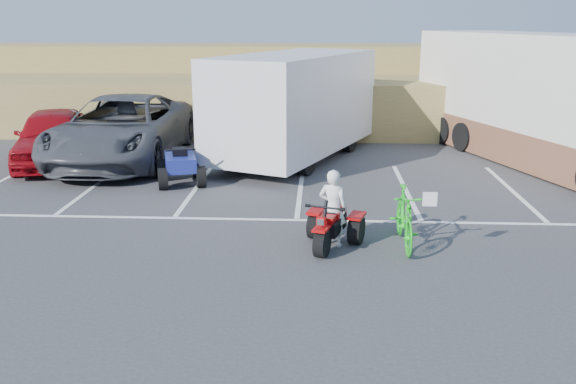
{
  "coord_description": "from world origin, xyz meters",
  "views": [
    {
      "loc": [
        0.46,
        -10.17,
        4.24
      ],
      "look_at": [
        -0.13,
        1.13,
        1.0
      ],
      "focal_mm": 38.0,
      "sensor_mm": 36.0,
      "label": 1
    }
  ],
  "objects_px": {
    "red_trike_atv": "(330,247)",
    "grey_pickup": "(122,129)",
    "green_dirt_bike": "(405,218)",
    "quad_atv_green": "(290,169)",
    "rider": "(333,208)",
    "quad_atv_blue": "(181,183)",
    "cargo_trailer": "(295,103)",
    "rv_motorhome": "(542,109)",
    "red_car": "(53,136)"
  },
  "relations": [
    {
      "from": "rider",
      "to": "quad_atv_blue",
      "type": "height_order",
      "value": "rider"
    },
    {
      "from": "grey_pickup",
      "to": "quad_atv_blue",
      "type": "bearing_deg",
      "value": -47.79
    },
    {
      "from": "red_car",
      "to": "cargo_trailer",
      "type": "height_order",
      "value": "cargo_trailer"
    },
    {
      "from": "red_trike_atv",
      "to": "green_dirt_bike",
      "type": "bearing_deg",
      "value": 24.78
    },
    {
      "from": "green_dirt_bike",
      "to": "quad_atv_green",
      "type": "xyz_separation_m",
      "value": [
        -2.5,
        6.14,
        -0.57
      ]
    },
    {
      "from": "red_car",
      "to": "quad_atv_green",
      "type": "bearing_deg",
      "value": -18.27
    },
    {
      "from": "cargo_trailer",
      "to": "green_dirt_bike",
      "type": "bearing_deg",
      "value": -49.3
    },
    {
      "from": "quad_atv_blue",
      "to": "quad_atv_green",
      "type": "bearing_deg",
      "value": 15.74
    },
    {
      "from": "green_dirt_bike",
      "to": "cargo_trailer",
      "type": "xyz_separation_m",
      "value": [
        -2.4,
        7.47,
        1.17
      ]
    },
    {
      "from": "cargo_trailer",
      "to": "rv_motorhome",
      "type": "xyz_separation_m",
      "value": [
        7.39,
        -0.09,
        -0.11
      ]
    },
    {
      "from": "red_car",
      "to": "cargo_trailer",
      "type": "xyz_separation_m",
      "value": [
        7.22,
        0.98,
        0.91
      ]
    },
    {
      "from": "rider",
      "to": "quad_atv_blue",
      "type": "distance_m",
      "value": 5.95
    },
    {
      "from": "grey_pickup",
      "to": "quad_atv_green",
      "type": "relative_size",
      "value": 4.35
    },
    {
      "from": "green_dirt_bike",
      "to": "cargo_trailer",
      "type": "height_order",
      "value": "cargo_trailer"
    },
    {
      "from": "grey_pickup",
      "to": "quad_atv_blue",
      "type": "relative_size",
      "value": 4.39
    },
    {
      "from": "cargo_trailer",
      "to": "quad_atv_blue",
      "type": "xyz_separation_m",
      "value": [
        -2.91,
        -3.1,
        -1.74
      ]
    },
    {
      "from": "rv_motorhome",
      "to": "red_trike_atv",
      "type": "bearing_deg",
      "value": -150.04
    },
    {
      "from": "red_trike_atv",
      "to": "rider",
      "type": "bearing_deg",
      "value": 90.0
    },
    {
      "from": "red_trike_atv",
      "to": "rv_motorhome",
      "type": "distance_m",
      "value": 10.04
    },
    {
      "from": "red_car",
      "to": "quad_atv_blue",
      "type": "bearing_deg",
      "value": -41.67
    },
    {
      "from": "cargo_trailer",
      "to": "quad_atv_blue",
      "type": "bearing_deg",
      "value": -110.36
    },
    {
      "from": "rider",
      "to": "red_trike_atv",
      "type": "bearing_deg",
      "value": 90.0
    },
    {
      "from": "red_trike_atv",
      "to": "rider",
      "type": "distance_m",
      "value": 0.77
    },
    {
      "from": "red_trike_atv",
      "to": "green_dirt_bike",
      "type": "xyz_separation_m",
      "value": [
        1.42,
        0.18,
        0.57
      ]
    },
    {
      "from": "grey_pickup",
      "to": "quad_atv_green",
      "type": "distance_m",
      "value": 5.33
    },
    {
      "from": "rv_motorhome",
      "to": "quad_atv_green",
      "type": "bearing_deg",
      "value": 169.66
    },
    {
      "from": "rider",
      "to": "quad_atv_blue",
      "type": "xyz_separation_m",
      "value": [
        -3.94,
        4.4,
        -0.75
      ]
    },
    {
      "from": "rider",
      "to": "grey_pickup",
      "type": "distance_m",
      "value": 9.4
    },
    {
      "from": "red_car",
      "to": "cargo_trailer",
      "type": "distance_m",
      "value": 7.34
    },
    {
      "from": "red_trike_atv",
      "to": "red_car",
      "type": "bearing_deg",
      "value": 158.54
    },
    {
      "from": "red_trike_atv",
      "to": "quad_atv_blue",
      "type": "xyz_separation_m",
      "value": [
        -3.89,
        4.55,
        0.0
      ]
    },
    {
      "from": "rider",
      "to": "red_car",
      "type": "xyz_separation_m",
      "value": [
        -8.24,
        6.52,
        0.07
      ]
    },
    {
      "from": "rv_motorhome",
      "to": "quad_atv_blue",
      "type": "height_order",
      "value": "rv_motorhome"
    },
    {
      "from": "green_dirt_bike",
      "to": "quad_atv_blue",
      "type": "height_order",
      "value": "green_dirt_bike"
    },
    {
      "from": "red_car",
      "to": "quad_atv_blue",
      "type": "xyz_separation_m",
      "value": [
        4.3,
        -2.11,
        -0.83
      ]
    },
    {
      "from": "cargo_trailer",
      "to": "red_car",
      "type": "bearing_deg",
      "value": -149.34
    },
    {
      "from": "red_car",
      "to": "green_dirt_bike",
      "type": "bearing_deg",
      "value": -49.51
    },
    {
      "from": "quad_atv_blue",
      "to": "red_car",
      "type": "bearing_deg",
      "value": 137.42
    },
    {
      "from": "grey_pickup",
      "to": "rv_motorhome",
      "type": "height_order",
      "value": "rv_motorhome"
    },
    {
      "from": "cargo_trailer",
      "to": "rider",
      "type": "bearing_deg",
      "value": -59.34
    },
    {
      "from": "green_dirt_bike",
      "to": "red_trike_atv",
      "type": "bearing_deg",
      "value": -173.54
    },
    {
      "from": "cargo_trailer",
      "to": "rv_motorhome",
      "type": "height_order",
      "value": "rv_motorhome"
    },
    {
      "from": "rv_motorhome",
      "to": "quad_atv_blue",
      "type": "xyz_separation_m",
      "value": [
        -10.31,
        -3.0,
        -1.63
      ]
    },
    {
      "from": "red_trike_atv",
      "to": "grey_pickup",
      "type": "relative_size",
      "value": 0.21
    },
    {
      "from": "red_trike_atv",
      "to": "grey_pickup",
      "type": "bearing_deg",
      "value": 148.9
    },
    {
      "from": "red_trike_atv",
      "to": "grey_pickup",
      "type": "distance_m",
      "value": 9.53
    },
    {
      "from": "red_car",
      "to": "rv_motorhome",
      "type": "relative_size",
      "value": 0.45
    },
    {
      "from": "rider",
      "to": "rv_motorhome",
      "type": "bearing_deg",
      "value": -113.05
    },
    {
      "from": "green_dirt_bike",
      "to": "red_car",
      "type": "relative_size",
      "value": 0.39
    },
    {
      "from": "rider",
      "to": "cargo_trailer",
      "type": "height_order",
      "value": "cargo_trailer"
    }
  ]
}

